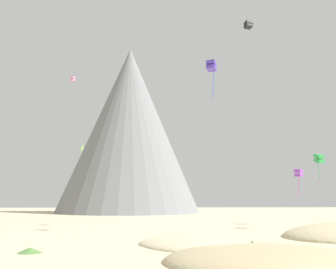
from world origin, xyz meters
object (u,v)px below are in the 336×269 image
Objects in this scene: rock_massif at (129,139)px; kite_pink_high at (73,79)px; bush_near_left at (30,250)px; kite_lime_low at (82,148)px; kite_green_low at (319,159)px; kite_black_high at (248,25)px; kite_indigo_mid at (211,66)px; bush_scatter_east at (253,247)px; kite_violet_low at (298,173)px.

kite_pink_high is (-9.90, -62.52, 3.18)m from rock_massif.
bush_near_left is 32.00m from kite_lime_low.
rock_massif reaches higher than kite_green_low.
kite_black_high is (22.94, -80.65, 7.88)m from rock_massif.
kite_pink_high is at bearing -99.00° from rock_massif.
kite_pink_high reaches higher than kite_indigo_mid.
bush_scatter_east is 0.02× the size of rock_massif.
bush_near_left is 47.10m from kite_green_low.
kite_pink_high is (-43.53, 18.80, 18.47)m from kite_green_low.
rock_massif is at bearing 91.62° from kite_green_low.
kite_lime_low is at bearing 141.68° from kite_pink_high.
rock_massif reaches higher than bush_scatter_east.
rock_massif reaches higher than bush_near_left.
kite_indigo_mid is at bearing -178.75° from kite_green_low.
bush_near_left is 2.02× the size of kite_pink_high.
kite_green_low is at bearing 32.27° from bush_near_left.
kite_black_high is at bearing 41.87° from bush_near_left.
bush_near_left is 0.03× the size of rock_massif.
kite_violet_low is at bearing 42.05° from bush_near_left.
kite_indigo_mid is 25.89m from kite_lime_low.
kite_green_low reaches higher than bush_scatter_east.
kite_violet_low is (1.07, 11.43, -1.63)m from kite_green_low.
kite_indigo_mid is at bearing 0.46° from kite_violet_low.
kite_indigo_mid is 3.66× the size of kite_lime_low.
bush_near_left is at bearing -92.75° from rock_massif.
kite_black_high reaches higher than kite_green_low.
kite_violet_low reaches higher than bush_near_left.
rock_massif is at bearing -88.53° from kite_black_high.
kite_lime_low is (4.71, -14.03, -16.50)m from kite_pink_high.
bush_near_left is 1.49× the size of kite_black_high.
kite_black_high is 0.97× the size of kite_lime_low.
rock_massif is at bearing -65.87° from kite_pink_high.
kite_indigo_mid reaches higher than kite_lime_low.
bush_scatter_east is 0.41× the size of kite_green_low.
kite_pink_high is (-24.98, 44.48, 29.27)m from bush_scatter_east.
rock_massif is 63.38m from kite_pink_high.
kite_lime_low reaches higher than bush_near_left.
bush_near_left is at bearing 176.49° from bush_scatter_east.
kite_pink_high is at bearing -19.64° from kite_indigo_mid.
kite_pink_high is (-32.84, 18.13, -4.70)m from kite_black_high.
kite_black_high is (28.02, 25.12, 34.25)m from bush_near_left.
bush_scatter_east is 29.59m from kite_indigo_mid.
kite_green_low is 11.60m from kite_violet_low.
kite_black_high is 0.37× the size of kite_green_low.
bush_scatter_east is 1.50× the size of kite_pink_high.
kite_green_low is at bearing -107.87° from kite_lime_low.
kite_violet_low is 30.97m from kite_indigo_mid.
bush_scatter_east is 1.11× the size of kite_black_high.
kite_black_high reaches higher than kite_pink_high.
kite_pink_high is 36.68m from kite_indigo_mid.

